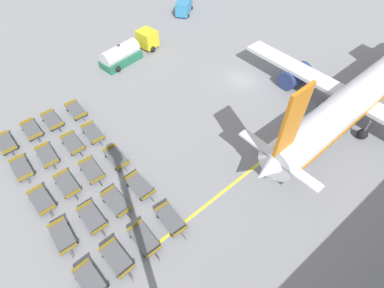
# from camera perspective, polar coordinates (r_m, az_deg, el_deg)

# --- Properties ---
(ground_plane) EXTENTS (500.00, 500.00, 0.00)m
(ground_plane) POSITION_cam_1_polar(r_m,az_deg,el_deg) (41.81, 9.50, 12.06)
(ground_plane) COLOR gray
(airplane) EXTENTS (30.80, 36.10, 11.62)m
(airplane) POSITION_cam_1_polar(r_m,az_deg,el_deg) (38.84, 29.67, 8.34)
(airplane) COLOR silver
(airplane) RESTS_ON ground_plane
(fuel_tanker_primary) EXTENTS (4.50, 9.61, 2.94)m
(fuel_tanker_primary) POSITION_cam_1_polar(r_m,az_deg,el_deg) (45.55, -12.20, 16.89)
(fuel_tanker_primary) COLOR yellow
(fuel_tanker_primary) RESTS_ON ground_plane
(service_van) EXTENTS (4.70, 5.04, 2.34)m
(service_van) POSITION_cam_1_polar(r_m,az_deg,el_deg) (57.53, -1.52, 24.85)
(service_van) COLOR teal
(service_van) RESTS_ON ground_plane
(baggage_dolly_row_near_col_a) EXTENTS (3.78, 1.71, 0.92)m
(baggage_dolly_row_near_col_a) POSITION_cam_1_polar(r_m,az_deg,el_deg) (37.79, -31.91, 0.07)
(baggage_dolly_row_near_col_a) COLOR #515459
(baggage_dolly_row_near_col_a) RESTS_ON ground_plane
(baggage_dolly_row_near_col_b) EXTENTS (3.76, 1.65, 0.92)m
(baggage_dolly_row_near_col_b) POSITION_cam_1_polar(r_m,az_deg,el_deg) (34.46, -29.69, -4.12)
(baggage_dolly_row_near_col_b) COLOR #515459
(baggage_dolly_row_near_col_b) RESTS_ON ground_plane
(baggage_dolly_row_near_col_c) EXTENTS (3.79, 1.75, 0.92)m
(baggage_dolly_row_near_col_c) POSITION_cam_1_polar(r_m,az_deg,el_deg) (31.17, -26.69, -9.65)
(baggage_dolly_row_near_col_c) COLOR #515459
(baggage_dolly_row_near_col_c) RESTS_ON ground_plane
(baggage_dolly_row_near_col_d) EXTENTS (3.78, 1.72, 0.92)m
(baggage_dolly_row_near_col_d) POSITION_cam_1_polar(r_m,az_deg,el_deg) (28.52, -23.38, -15.91)
(baggage_dolly_row_near_col_d) COLOR #515459
(baggage_dolly_row_near_col_d) RESTS_ON ground_plane
(baggage_dolly_row_near_col_e) EXTENTS (3.80, 1.77, 0.92)m
(baggage_dolly_row_near_col_e) POSITION_cam_1_polar(r_m,az_deg,el_deg) (26.29, -18.73, -23.54)
(baggage_dolly_row_near_col_e) COLOR #515459
(baggage_dolly_row_near_col_e) RESTS_ON ground_plane
(baggage_dolly_row_mid_a_col_a) EXTENTS (3.77, 1.69, 0.92)m
(baggage_dolly_row_mid_a_col_a) POSITION_cam_1_polar(r_m,az_deg,el_deg) (37.92, -28.21, 2.34)
(baggage_dolly_row_mid_a_col_a) COLOR #515459
(baggage_dolly_row_mid_a_col_a) RESTS_ON ground_plane
(baggage_dolly_row_mid_a_col_b) EXTENTS (3.77, 1.69, 0.92)m
(baggage_dolly_row_mid_a_col_b) POSITION_cam_1_polar(r_m,az_deg,el_deg) (34.42, -25.86, -2.05)
(baggage_dolly_row_mid_a_col_b) COLOR #515459
(baggage_dolly_row_mid_a_col_b) RESTS_ON ground_plane
(baggage_dolly_row_mid_a_col_c) EXTENTS (3.77, 1.68, 0.92)m
(baggage_dolly_row_mid_a_col_c) POSITION_cam_1_polar(r_m,az_deg,el_deg) (31.26, -22.66, -7.15)
(baggage_dolly_row_mid_a_col_c) COLOR #515459
(baggage_dolly_row_mid_a_col_c) RESTS_ON ground_plane
(baggage_dolly_row_mid_a_col_d) EXTENTS (3.78, 1.70, 0.92)m
(baggage_dolly_row_mid_a_col_d) POSITION_cam_1_polar(r_m,az_deg,el_deg) (28.48, -18.44, -13.30)
(baggage_dolly_row_mid_a_col_d) COLOR #515459
(baggage_dolly_row_mid_a_col_d) RESTS_ON ground_plane
(baggage_dolly_row_mid_a_col_e) EXTENTS (3.80, 1.76, 0.92)m
(baggage_dolly_row_mid_a_col_e) POSITION_cam_1_polar(r_m,az_deg,el_deg) (26.36, -14.06, -20.45)
(baggage_dolly_row_mid_a_col_e) COLOR #515459
(baggage_dolly_row_mid_a_col_e) RESTS_ON ground_plane
(baggage_dolly_row_mid_b_col_a) EXTENTS (3.78, 1.71, 0.92)m
(baggage_dolly_row_mid_b_col_a) POSITION_cam_1_polar(r_m,az_deg,el_deg) (38.06, -25.06, 4.05)
(baggage_dolly_row_mid_b_col_a) COLOR #515459
(baggage_dolly_row_mid_b_col_a) RESTS_ON ground_plane
(baggage_dolly_row_mid_b_col_b) EXTENTS (3.77, 1.67, 0.92)m
(baggage_dolly_row_mid_b_col_b) POSITION_cam_1_polar(r_m,az_deg,el_deg) (34.50, -21.72, 0.04)
(baggage_dolly_row_mid_b_col_b) COLOR #515459
(baggage_dolly_row_mid_b_col_b) RESTS_ON ground_plane
(baggage_dolly_row_mid_b_col_c) EXTENTS (3.77, 1.69, 0.92)m
(baggage_dolly_row_mid_b_col_c) POSITION_cam_1_polar(r_m,az_deg,el_deg) (31.41, -18.53, -4.91)
(baggage_dolly_row_mid_b_col_c) COLOR #515459
(baggage_dolly_row_mid_b_col_c) RESTS_ON ground_plane
(baggage_dolly_row_mid_b_col_d) EXTENTS (3.80, 1.80, 0.92)m
(baggage_dolly_row_mid_b_col_d) POSITION_cam_1_polar(r_m,az_deg,el_deg) (28.70, -14.15, -10.73)
(baggage_dolly_row_mid_b_col_d) COLOR #515459
(baggage_dolly_row_mid_b_col_d) RESTS_ON ground_plane
(baggage_dolly_row_mid_b_col_e) EXTENTS (3.76, 1.65, 0.92)m
(baggage_dolly_row_mid_b_col_e) POSITION_cam_1_polar(r_m,az_deg,el_deg) (26.56, -9.03, -17.55)
(baggage_dolly_row_mid_b_col_e) COLOR #515459
(baggage_dolly_row_mid_b_col_e) RESTS_ON ground_plane
(baggage_dolly_row_far_col_a) EXTENTS (3.77, 1.68, 0.92)m
(baggage_dolly_row_far_col_a) POSITION_cam_1_polar(r_m,az_deg,el_deg) (38.30, -21.18, 5.96)
(baggage_dolly_row_far_col_a) COLOR #515459
(baggage_dolly_row_far_col_a) RESTS_ON ground_plane
(baggage_dolly_row_far_col_b) EXTENTS (3.77, 1.69, 0.92)m
(baggage_dolly_row_far_col_b) POSITION_cam_1_polar(r_m,az_deg,el_deg) (34.86, -18.33, 1.95)
(baggage_dolly_row_far_col_b) COLOR #515459
(baggage_dolly_row_far_col_b) RESTS_ON ground_plane
(baggage_dolly_row_far_col_c) EXTENTS (3.77, 1.67, 0.92)m
(baggage_dolly_row_far_col_c) POSITION_cam_1_polar(r_m,az_deg,el_deg) (31.79, -14.18, -2.55)
(baggage_dolly_row_far_col_c) COLOR #515459
(baggage_dolly_row_far_col_c) RESTS_ON ground_plane
(baggage_dolly_row_far_col_d) EXTENTS (3.79, 1.76, 0.92)m
(baggage_dolly_row_far_col_d) POSITION_cam_1_polar(r_m,az_deg,el_deg) (29.19, -9.86, -7.97)
(baggage_dolly_row_far_col_d) COLOR #515459
(baggage_dolly_row_far_col_d) RESTS_ON ground_plane
(baggage_dolly_row_far_col_e) EXTENTS (3.78, 1.72, 0.92)m
(baggage_dolly_row_far_col_e) POSITION_cam_1_polar(r_m,az_deg,el_deg) (27.10, -3.99, -14.19)
(baggage_dolly_row_far_col_e) COLOR #515459
(baggage_dolly_row_far_col_e) RESTS_ON ground_plane
(stand_guidance_stripe) EXTENTS (1.59, 39.22, 0.01)m
(stand_guidance_stripe) POSITION_cam_1_polar(r_m,az_deg,el_deg) (35.76, 19.37, 1.92)
(stand_guidance_stripe) COLOR yellow
(stand_guidance_stripe) RESTS_ON ground_plane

